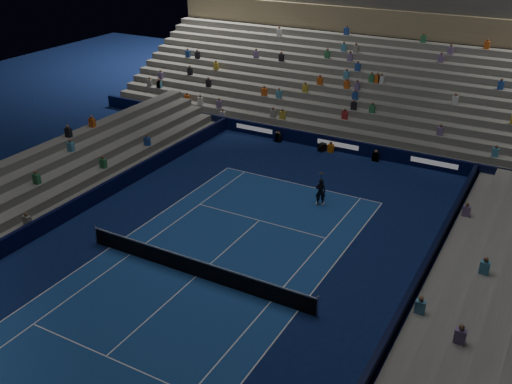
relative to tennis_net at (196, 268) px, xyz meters
name	(u,v)px	position (x,y,z in m)	size (l,w,h in m)	color
ground	(196,276)	(0.00, 0.00, -0.50)	(90.00, 90.00, 0.00)	#0C1848
court_surface	(196,276)	(0.00, 0.00, -0.50)	(10.97, 23.77, 0.01)	navy
sponsor_barrier_far	(338,145)	(0.00, 18.50, 0.00)	(44.00, 0.25, 1.00)	black
sponsor_barrier_east	(392,332)	(9.70, 0.00, 0.00)	(0.25, 37.00, 1.00)	black
sponsor_barrier_west	(51,221)	(-9.70, 0.00, 0.00)	(0.25, 37.00, 1.00)	black
grandstand_main	(382,77)	(0.00, 27.90, 2.87)	(44.00, 15.20, 11.20)	slate
grandstand_east	(482,352)	(13.17, 0.00, 0.41)	(5.00, 37.00, 2.50)	slate
grandstand_west	(7,200)	(-13.17, 0.00, 0.41)	(5.00, 37.00, 2.50)	slate
tennis_net	(196,268)	(0.00, 0.00, 0.00)	(12.90, 0.10, 1.10)	#B2B2B7
tennis_player	(321,192)	(2.23, 9.95, 0.34)	(0.62, 0.41, 1.69)	black
broadcast_camera	(322,147)	(-1.05, 17.90, -0.21)	(0.55, 0.94, 0.57)	black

